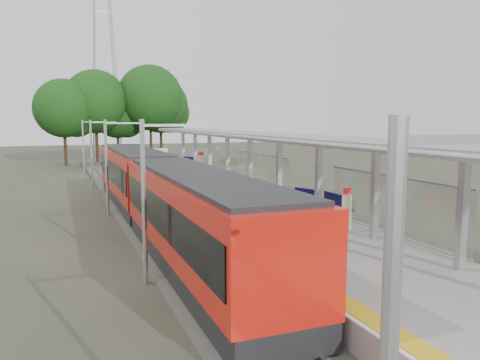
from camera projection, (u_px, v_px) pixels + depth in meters
name	position (u px, v px, depth m)	size (l,w,h in m)	color
ground	(459.00, 344.00, 11.29)	(200.00, 200.00, 0.00)	#474438
trackbed	(137.00, 208.00, 28.11)	(3.00, 70.00, 0.24)	#59544C
platform	(209.00, 197.00, 29.69)	(6.00, 50.00, 1.00)	gray
tactile_strip	(169.00, 192.00, 28.71)	(0.60, 50.00, 0.02)	gold
end_fence	(142.00, 154.00, 52.60)	(6.00, 0.10, 1.20)	#9EA0A5
train	(157.00, 190.00, 22.26)	(2.74, 27.60, 3.62)	black
canopy	(256.00, 141.00, 26.28)	(3.27, 38.00, 3.66)	#9EA0A5
pylon	(103.00, 36.00, 75.93)	(8.00, 4.00, 38.00)	#9EA0A5
tree_cluster	(123.00, 104.00, 58.75)	(19.56, 12.08, 12.32)	#382316
catenary_masts	(108.00, 164.00, 26.22)	(2.08, 48.16, 5.40)	#9EA0A5
bench_near	(337.00, 205.00, 20.69)	(0.52, 1.71, 1.16)	#0E0E46
bench_mid	(309.00, 198.00, 23.03)	(1.02, 1.56, 1.03)	#0E0E46
bench_far	(191.00, 163.00, 41.60)	(1.12, 1.74, 1.14)	#0E0E46
info_pillar_near	(347.00, 212.00, 18.58)	(0.38, 0.38, 1.70)	beige
info_pillar_far	(201.00, 166.00, 35.73)	(0.44, 0.44, 1.97)	beige
litter_bin	(276.00, 198.00, 23.79)	(0.40, 0.40, 0.81)	#9EA0A5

